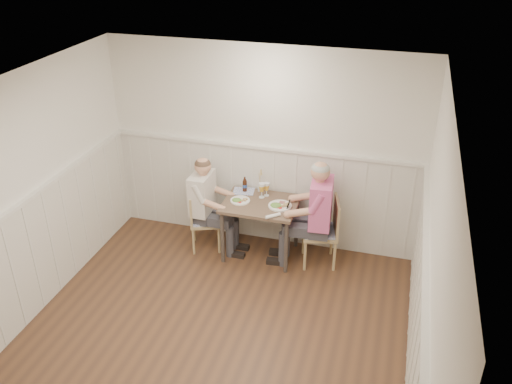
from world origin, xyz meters
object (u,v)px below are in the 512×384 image
(dining_table, at_px, (260,210))
(grass_vase, at_px, (259,181))
(man_in_pink, at_px, (316,223))
(chair_left, at_px, (202,218))
(diner_cream, at_px, (206,211))
(beer_bottle, at_px, (245,185))
(chair_right, at_px, (324,229))

(dining_table, bearing_deg, grass_vase, 108.60)
(dining_table, distance_m, man_in_pink, 0.71)
(dining_table, height_order, chair_left, chair_left)
(chair_left, xyz_separation_m, diner_cream, (0.06, 0.00, 0.11))
(diner_cream, bearing_deg, dining_table, 4.12)
(chair_left, xyz_separation_m, grass_vase, (0.67, 0.34, 0.46))
(beer_bottle, bearing_deg, chair_right, -10.54)
(chair_left, distance_m, beer_bottle, 0.70)
(chair_right, relative_size, man_in_pink, 0.62)
(man_in_pink, distance_m, diner_cream, 1.41)
(dining_table, height_order, man_in_pink, man_in_pink)
(grass_vase, bearing_deg, beer_bottle, -162.82)
(dining_table, relative_size, chair_left, 1.13)
(beer_bottle, bearing_deg, chair_left, -149.82)
(chair_left, height_order, man_in_pink, man_in_pink)
(chair_right, relative_size, grass_vase, 2.69)
(diner_cream, distance_m, beer_bottle, 0.60)
(beer_bottle, bearing_deg, grass_vase, 17.18)
(chair_left, height_order, diner_cream, diner_cream)
(chair_right, height_order, chair_left, chair_right)
(man_in_pink, relative_size, diner_cream, 1.09)
(chair_right, bearing_deg, dining_table, -177.42)
(man_in_pink, distance_m, beer_bottle, 1.04)
(dining_table, height_order, grass_vase, grass_vase)
(man_in_pink, xyz_separation_m, beer_bottle, (-0.98, 0.26, 0.24))
(dining_table, distance_m, beer_bottle, 0.41)
(man_in_pink, bearing_deg, diner_cream, -178.97)
(chair_left, bearing_deg, diner_cream, 1.73)
(chair_left, distance_m, man_in_pink, 1.49)
(chair_left, distance_m, grass_vase, 0.88)
(grass_vase, bearing_deg, chair_right, -15.76)
(man_in_pink, distance_m, grass_vase, 0.92)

